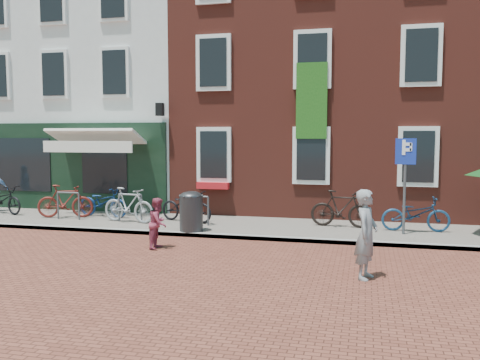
% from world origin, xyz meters
% --- Properties ---
extents(ground, '(80.00, 80.00, 0.00)m').
position_xyz_m(ground, '(0.00, 0.00, 0.00)').
color(ground, brown).
extents(sidewalk, '(24.00, 3.00, 0.10)m').
position_xyz_m(sidewalk, '(1.00, 1.50, 0.05)').
color(sidewalk, slate).
rests_on(sidewalk, ground).
extents(building_stucco, '(8.00, 8.00, 9.00)m').
position_xyz_m(building_stucco, '(-5.00, 7.00, 4.50)').
color(building_stucco, silver).
rests_on(building_stucco, ground).
extents(building_brick_mid, '(6.00, 8.00, 10.00)m').
position_xyz_m(building_brick_mid, '(2.00, 7.00, 5.00)').
color(building_brick_mid, maroon).
rests_on(building_brick_mid, ground).
extents(building_brick_right, '(6.00, 8.00, 10.00)m').
position_xyz_m(building_brick_right, '(8.00, 7.00, 5.00)').
color(building_brick_right, maroon).
rests_on(building_brick_right, ground).
extents(litter_bin, '(0.61, 0.61, 1.12)m').
position_xyz_m(litter_bin, '(0.67, 0.30, 0.68)').
color(litter_bin, '#2E2E30').
rests_on(litter_bin, sidewalk).
extents(parking_sign, '(0.50, 0.07, 2.43)m').
position_xyz_m(parking_sign, '(6.03, 1.19, 1.76)').
color(parking_sign, '#4C4C4F').
rests_on(parking_sign, sidewalk).
extents(woman, '(0.54, 0.68, 1.63)m').
position_xyz_m(woman, '(5.10, -2.80, 0.82)').
color(woman, gray).
rests_on(woman, ground).
extents(boy, '(0.45, 0.58, 1.17)m').
position_xyz_m(boy, '(0.45, -1.36, 0.59)').
color(boy, '#933348').
rests_on(boy, ground).
extents(bicycle_0, '(1.82, 1.05, 0.91)m').
position_xyz_m(bicycle_0, '(-6.17, 1.70, 0.55)').
color(bicycle_0, black).
rests_on(bicycle_0, sidewalk).
extents(bicycle_1, '(1.74, 0.94, 1.00)m').
position_xyz_m(bicycle_1, '(-3.77, 1.46, 0.60)').
color(bicycle_1, maroon).
rests_on(bicycle_1, sidewalk).
extents(bicycle_2, '(1.79, 0.85, 0.91)m').
position_xyz_m(bicycle_2, '(-2.74, 1.89, 0.55)').
color(bicycle_2, navy).
rests_on(bicycle_2, sidewalk).
extents(bicycle_3, '(1.73, 0.75, 1.00)m').
position_xyz_m(bicycle_3, '(-1.53, 1.15, 0.60)').
color(bicycle_3, gray).
rests_on(bicycle_3, sidewalk).
extents(bicycle_4, '(1.82, 1.06, 0.91)m').
position_xyz_m(bicycle_4, '(0.06, 1.64, 0.55)').
color(bicycle_4, black).
rests_on(bicycle_4, sidewalk).
extents(bicycle_5, '(1.72, 0.67, 1.00)m').
position_xyz_m(bicycle_5, '(4.44, 1.84, 0.60)').
color(bicycle_5, black).
rests_on(bicycle_5, sidewalk).
extents(bicycle_6, '(1.75, 0.69, 0.91)m').
position_xyz_m(bicycle_6, '(6.36, 1.68, 0.55)').
color(bicycle_6, navy).
rests_on(bicycle_6, sidewalk).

